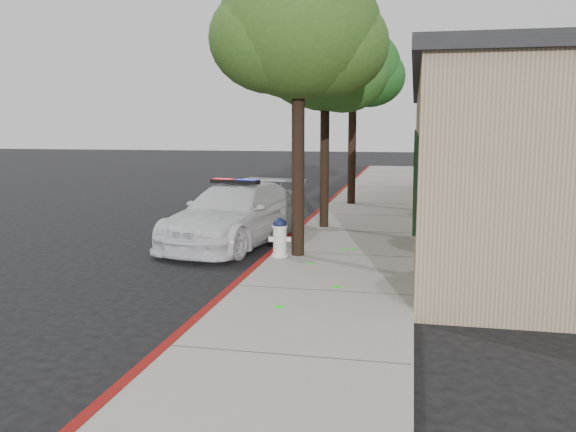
% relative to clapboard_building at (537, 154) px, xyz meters
% --- Properties ---
extents(ground, '(120.00, 120.00, 0.00)m').
position_rel_clapboard_building_xyz_m(ground, '(-6.69, -9.00, -2.13)').
color(ground, black).
rests_on(ground, ground).
extents(sidewalk, '(3.20, 60.00, 0.15)m').
position_rel_clapboard_building_xyz_m(sidewalk, '(-5.09, -6.00, -2.05)').
color(sidewalk, gray).
rests_on(sidewalk, ground).
extents(red_curb, '(0.14, 60.00, 0.16)m').
position_rel_clapboard_building_xyz_m(red_curb, '(-6.63, -6.00, -2.05)').
color(red_curb, maroon).
rests_on(red_curb, ground).
extents(clapboard_building, '(7.30, 20.89, 4.24)m').
position_rel_clapboard_building_xyz_m(clapboard_building, '(0.00, 0.00, 0.00)').
color(clapboard_building, tan).
rests_on(clapboard_building, ground).
extents(police_car, '(3.09, 5.55, 1.64)m').
position_rel_clapboard_building_xyz_m(police_car, '(-7.90, -4.64, -1.36)').
color(police_car, silver).
rests_on(police_car, ground).
extents(fire_hydrant, '(0.49, 0.43, 0.86)m').
position_rel_clapboard_building_xyz_m(fire_hydrant, '(-6.34, -6.52, -1.55)').
color(fire_hydrant, white).
rests_on(fire_hydrant, sidewalk).
extents(street_tree_near, '(3.71, 3.41, 6.25)m').
position_rel_clapboard_building_xyz_m(street_tree_near, '(-5.98, -6.28, 2.69)').
color(street_tree_near, black).
rests_on(street_tree_near, sidewalk).
extents(street_tree_mid, '(3.29, 3.02, 5.76)m').
position_rel_clapboard_building_xyz_m(street_tree_mid, '(-5.96, -2.41, 2.37)').
color(street_tree_mid, black).
rests_on(street_tree_mid, sidewalk).
extents(street_tree_far, '(3.51, 3.33, 6.29)m').
position_rel_clapboard_building_xyz_m(street_tree_far, '(-5.71, 2.78, 2.75)').
color(street_tree_far, black).
rests_on(street_tree_far, sidewalk).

